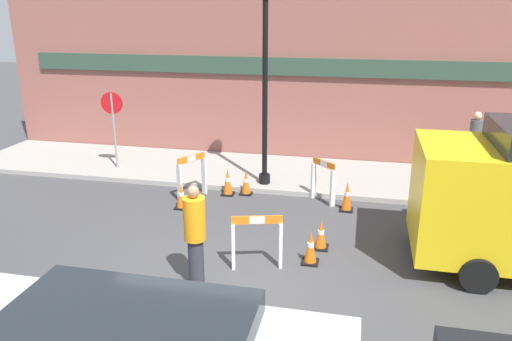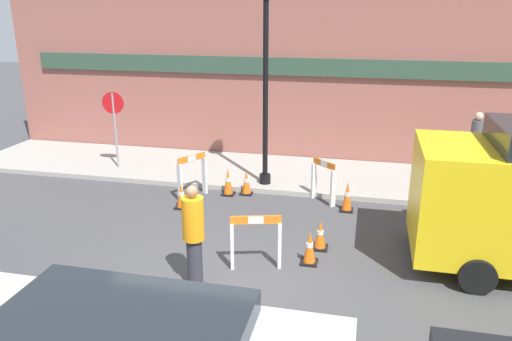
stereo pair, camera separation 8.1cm
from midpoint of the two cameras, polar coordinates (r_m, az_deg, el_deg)
ground_plane at (r=8.46m, az=-4.36°, el=-13.51°), size 60.00×60.00×0.00m
sidewalk_slab at (r=13.76m, az=2.74°, el=-0.33°), size 18.00×2.99×0.12m
storefront_facade at (r=14.69m, az=3.96°, el=11.62°), size 18.00×0.22×5.50m
streetlamp_post at (r=12.11m, az=0.86°, el=12.87°), size 0.44×0.44×4.93m
stop_sign at (r=14.24m, az=-16.18°, el=5.83°), size 0.60×0.11×2.13m
barricade_0 at (r=8.82m, az=-0.16°, el=-7.93°), size 0.90×0.37×1.01m
barricade_1 at (r=11.84m, az=7.48°, el=-1.11°), size 0.63×0.59×1.03m
barricade_2 at (r=12.12m, az=-7.53°, el=-0.51°), size 0.54×0.77×1.07m
traffic_cone_0 at (r=11.60m, az=-8.73°, el=-2.96°), size 0.30×0.30×0.60m
traffic_cone_1 at (r=11.50m, az=10.16°, el=-2.94°), size 0.30×0.30×0.71m
traffic_cone_2 at (r=9.14m, az=6.01°, el=-8.76°), size 0.30×0.30×0.64m
traffic_cone_3 at (r=12.28m, az=-3.44°, el=-1.31°), size 0.30×0.30×0.69m
traffic_cone_4 at (r=9.69m, az=7.18°, el=-7.31°), size 0.30×0.30×0.59m
traffic_cone_5 at (r=12.32m, az=-1.34°, el=-1.40°), size 0.30×0.30×0.62m
person_worker at (r=8.17m, az=-7.27°, el=-7.20°), size 0.39×0.39×1.77m
person_pedestrian at (r=13.99m, az=23.50°, el=2.92°), size 0.37×0.37×1.79m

